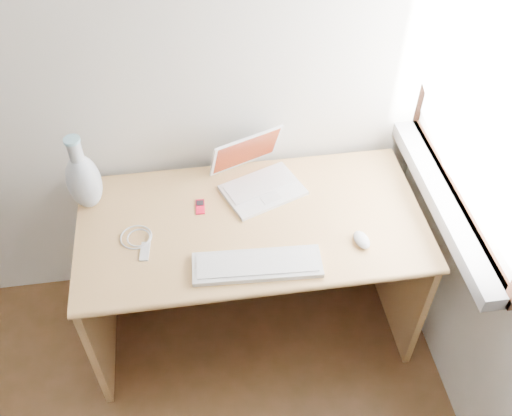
{
  "coord_description": "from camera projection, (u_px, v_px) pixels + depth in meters",
  "views": [
    {
      "loc": [
        0.77,
        -0.1,
        2.32
      ],
      "look_at": [
        0.98,
        1.35,
        0.8
      ],
      "focal_mm": 40.0,
      "sensor_mm": 36.0,
      "label": 1
    }
  ],
  "objects": [
    {
      "name": "cable_coil",
      "position": [
        136.0,
        237.0,
        2.13
      ],
      "size": [
        0.16,
        0.16,
        0.01
      ],
      "primitive_type": "torus",
      "rotation": [
        0.0,
        0.0,
        0.42
      ],
      "color": "silver",
      "rests_on": "desk"
    },
    {
      "name": "ipod",
      "position": [
        200.0,
        207.0,
        2.24
      ],
      "size": [
        0.04,
        0.08,
        0.01
      ],
      "rotation": [
        0.0,
        0.0,
        -0.05
      ],
      "color": "red",
      "rests_on": "desk"
    },
    {
      "name": "vase",
      "position": [
        84.0,
        180.0,
        2.16
      ],
      "size": [
        0.13,
        0.13,
        0.33
      ],
      "color": "silver",
      "rests_on": "desk"
    },
    {
      "name": "external_keyboard",
      "position": [
        257.0,
        265.0,
        2.03
      ],
      "size": [
        0.47,
        0.17,
        0.02
      ],
      "rotation": [
        0.0,
        0.0,
        -0.06
      ],
      "color": "silver",
      "rests_on": "desk"
    },
    {
      "name": "window",
      "position": [
        487.0,
        91.0,
        1.81
      ],
      "size": [
        0.11,
        0.99,
        1.1
      ],
      "color": "white",
      "rests_on": "right_wall"
    },
    {
      "name": "remote",
      "position": [
        145.0,
        251.0,
        2.08
      ],
      "size": [
        0.04,
        0.09,
        0.01
      ],
      "primitive_type": "cube",
      "rotation": [
        0.0,
        0.0,
        -0.12
      ],
      "color": "silver",
      "rests_on": "desk"
    },
    {
      "name": "laptop",
      "position": [
        262.0,
        176.0,
        2.3
      ],
      "size": [
        0.36,
        0.35,
        0.21
      ],
      "rotation": [
        0.0,
        0.0,
        0.37
      ],
      "color": "white",
      "rests_on": "desk"
    },
    {
      "name": "desk",
      "position": [
        249.0,
        239.0,
        2.4
      ],
      "size": [
        1.34,
        0.67,
        0.71
      ],
      "color": "tan",
      "rests_on": "floor"
    },
    {
      "name": "mouse",
      "position": [
        362.0,
        240.0,
        2.11
      ],
      "size": [
        0.07,
        0.1,
        0.03
      ],
      "primitive_type": "ellipsoid",
      "rotation": [
        0.0,
        0.0,
        0.18
      ],
      "color": "white",
      "rests_on": "desk"
    }
  ]
}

